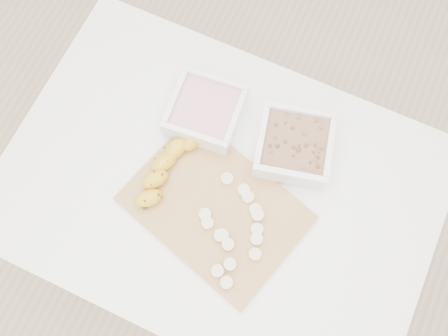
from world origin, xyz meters
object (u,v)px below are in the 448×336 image
at_px(bowl_yogurt, 206,112).
at_px(banana, 167,168).
at_px(bowl_granola, 294,146).
at_px(table, 219,197).
at_px(cutting_board, 215,208).

xyz_separation_m(bowl_yogurt, banana, (-0.02, -0.16, -0.00)).
bearing_deg(bowl_yogurt, bowl_granola, 1.65).
height_order(table, bowl_yogurt, bowl_yogurt).
distance_m(bowl_yogurt, bowl_granola, 0.22).
distance_m(table, banana, 0.18).
bearing_deg(banana, cutting_board, 7.58).
distance_m(table, bowl_granola, 0.24).
bearing_deg(cutting_board, bowl_granola, 62.14).
xyz_separation_m(bowl_yogurt, cutting_board, (0.12, -0.19, -0.03)).
relative_size(table, bowl_yogurt, 5.68).
height_order(bowl_yogurt, cutting_board, bowl_yogurt).
bearing_deg(bowl_yogurt, table, -55.14).
bearing_deg(bowl_granola, banana, -145.26).
relative_size(table, banana, 4.51).
xyz_separation_m(table, cutting_board, (0.02, -0.05, 0.10)).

